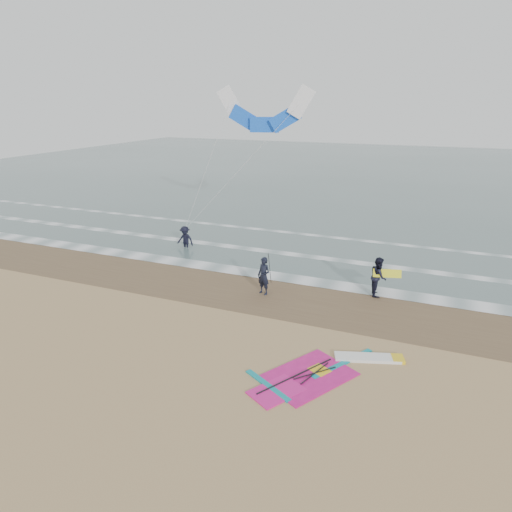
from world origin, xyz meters
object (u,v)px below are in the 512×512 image
at_px(person_walking, 378,277).
at_px(surf_kite, 264,113).
at_px(windsurf_rig, 326,371).
at_px(person_standing, 264,276).
at_px(person_wading, 185,234).

distance_m(person_walking, surf_kite, 12.82).
bearing_deg(windsurf_rig, surf_kite, 119.16).
bearing_deg(person_standing, windsurf_rig, -30.95).
xyz_separation_m(person_standing, person_wading, (-7.26, 4.90, -0.05)).
bearing_deg(person_walking, person_standing, 96.78).
xyz_separation_m(person_walking, person_wading, (-12.35, 2.95, -0.07)).
bearing_deg(surf_kite, person_standing, -68.56).
distance_m(windsurf_rig, person_standing, 7.09).
distance_m(person_wading, surf_kite, 8.97).
bearing_deg(surf_kite, windsurf_rig, -60.84).
height_order(windsurf_rig, surf_kite, surf_kite).
bearing_deg(person_wading, surf_kite, 44.36).
xyz_separation_m(person_walking, surf_kite, (-8.41, 6.50, 7.17)).
xyz_separation_m(person_wading, surf_kite, (3.94, 3.54, 7.24)).
bearing_deg(surf_kite, person_wading, -138.05).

